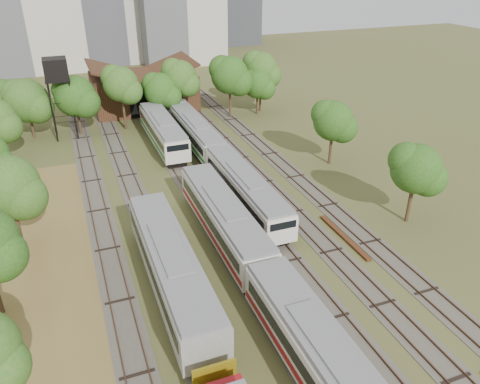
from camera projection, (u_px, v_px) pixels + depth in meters
name	position (u px, v px, depth m)	size (l,w,h in m)	color
ground	(335.00, 358.00, 29.81)	(240.00, 240.00, 0.00)	#475123
dry_grass_patch	(33.00, 346.00, 30.68)	(14.00, 60.00, 0.04)	brown
tracks	(207.00, 192.00, 50.30)	(24.60, 80.00, 0.19)	#4C473D
railcar_red_set	(264.00, 278.00, 33.85)	(3.12, 34.58, 3.86)	black
railcar_green_set	(196.00, 133.00, 61.01)	(2.92, 52.08, 3.61)	black
railcar_rear	(163.00, 132.00, 61.08)	(3.13, 16.07, 3.87)	black
old_grey_coach	(172.00, 268.00, 34.68)	(3.24, 18.00, 4.02)	black
water_tower	(56.00, 71.00, 61.01)	(3.12, 3.12, 10.80)	black
rail_pile_far	(344.00, 237.00, 42.21)	(0.48, 7.74, 0.25)	#552F18
maintenance_shed	(144.00, 90.00, 76.20)	(16.45, 11.55, 7.58)	#362113
tree_band_far	(148.00, 85.00, 66.91)	(39.78, 7.02, 9.32)	#382616
tree_band_right	(323.00, 118.00, 56.17)	(5.24, 40.40, 7.83)	#382616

